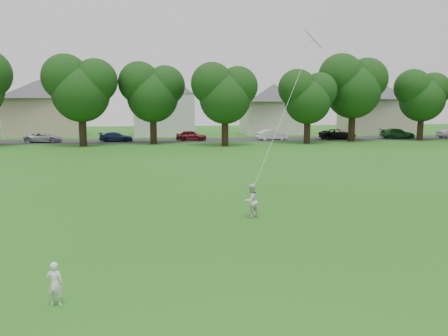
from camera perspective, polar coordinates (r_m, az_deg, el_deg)
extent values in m
plane|color=#275413|center=(11.76, -4.47, -12.69)|extent=(160.00, 160.00, 0.00)
cube|color=#2D2D30|center=(53.13, -7.65, 3.59)|extent=(90.00, 7.00, 0.01)
imported|color=silver|center=(10.10, -21.21, -13.91)|extent=(0.39, 0.30, 0.96)
imported|color=silver|center=(16.45, 3.57, -4.29)|extent=(0.78, 0.73, 1.27)
plane|color=white|center=(20.20, 11.61, 16.16)|extent=(1.11, 1.29, 0.80)
cylinder|color=white|center=(17.99, 7.93, 7.45)|extent=(0.01, 0.01, 7.66)
cylinder|color=black|center=(47.54, -17.98, 4.92)|extent=(0.75, 0.75, 3.63)
cylinder|color=black|center=(48.42, -9.21, 5.15)|extent=(0.73, 0.73, 3.44)
cylinder|color=black|center=(45.57, 0.13, 5.00)|extent=(0.73, 0.73, 3.33)
cylinder|color=black|center=(49.26, 10.81, 4.99)|extent=(0.71, 0.71, 3.15)
cylinder|color=black|center=(53.49, 16.34, 5.46)|extent=(0.78, 0.78, 3.92)
cylinder|color=black|center=(58.18, 24.26, 4.95)|extent=(0.72, 0.72, 3.29)
imported|color=#A0A3AF|center=(53.69, -22.51, 3.70)|extent=(4.09, 1.91, 1.13)
imported|color=#171F48|center=(52.33, -13.90, 3.96)|extent=(3.90, 1.79, 1.11)
imported|color=#5C1217|center=(52.22, -4.29, 4.25)|extent=(3.77, 1.81, 1.24)
imported|color=white|center=(53.84, 6.28, 4.34)|extent=(3.88, 1.68, 1.24)
imported|color=black|center=(56.58, 14.62, 4.32)|extent=(4.58, 2.17, 1.26)
imported|color=#1D5723|center=(60.19, 21.72, 4.22)|extent=(4.51, 2.26, 1.26)
cube|color=#C3B392|center=(64.81, -22.20, 6.13)|extent=(9.47, 7.45, 5.11)
pyramid|color=#474549|center=(64.90, -22.46, 10.87)|extent=(13.66, 13.66, 2.81)
cube|color=silver|center=(62.98, -7.84, 6.93)|extent=(8.11, 7.69, 5.81)
pyramid|color=#474549|center=(63.15, -7.95, 12.47)|extent=(11.70, 11.70, 3.19)
cube|color=beige|center=(65.17, 6.48, 6.52)|extent=(9.08, 6.40, 4.73)
pyramid|color=#474549|center=(65.22, 6.55, 10.89)|extent=(13.09, 13.09, 2.60)
cube|color=#AEA390|center=(70.98, 19.14, 6.39)|extent=(9.24, 7.46, 5.07)
pyramid|color=#474549|center=(71.05, 19.35, 10.69)|extent=(13.33, 13.33, 2.79)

